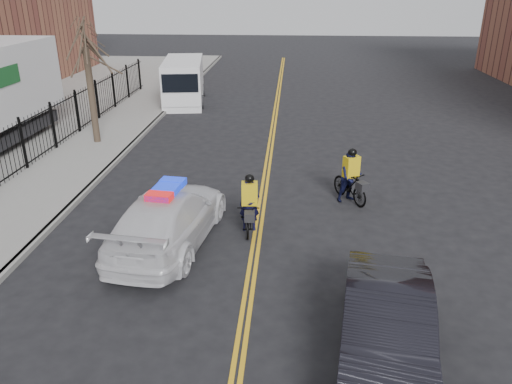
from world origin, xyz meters
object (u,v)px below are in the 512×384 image
(cyclist_near, at_px, (250,211))
(cyclist_far, at_px, (350,181))
(cargo_van, at_px, (184,82))
(dark_sedan, at_px, (386,330))
(police_cruiser, at_px, (169,218))

(cyclist_near, height_order, cyclist_far, cyclist_far)
(cyclist_far, bearing_deg, cyclist_near, -172.89)
(cargo_van, height_order, cyclist_far, cargo_van)
(cargo_van, relative_size, cyclist_far, 3.40)
(cargo_van, height_order, cyclist_near, cargo_van)
(dark_sedan, height_order, cyclist_near, cyclist_near)
(dark_sedan, xyz_separation_m, cyclist_near, (-2.94, 5.26, -0.16))
(cyclist_near, relative_size, cyclist_far, 0.99)
(police_cruiser, bearing_deg, cargo_van, -72.60)
(cyclist_far, bearing_deg, police_cruiser, -177.40)
(dark_sedan, bearing_deg, cyclist_far, 97.41)
(police_cruiser, bearing_deg, cyclist_far, -140.84)
(police_cruiser, height_order, dark_sedan, police_cruiser)
(dark_sedan, distance_m, cyclist_near, 6.03)
(cyclist_near, bearing_deg, cyclist_far, 32.29)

